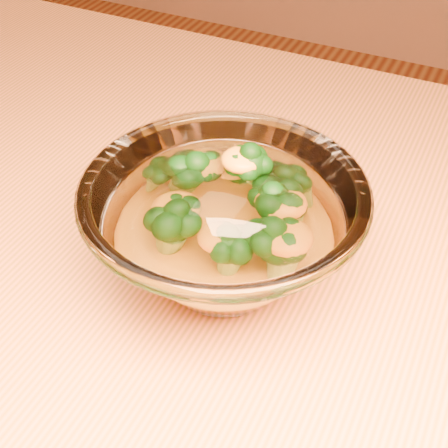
# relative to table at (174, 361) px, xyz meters

# --- Properties ---
(table) EXTENTS (1.20, 0.80, 0.75)m
(table) POSITION_rel_table_xyz_m (0.00, 0.00, 0.00)
(table) COLOR #D86E40
(table) RESTS_ON ground
(glass_bowl) EXTENTS (0.20, 0.20, 0.09)m
(glass_bowl) POSITION_rel_table_xyz_m (0.04, 0.03, 0.15)
(glass_bowl) COLOR white
(glass_bowl) RESTS_ON table
(cheese_sauce) EXTENTS (0.11, 0.11, 0.03)m
(cheese_sauce) POSITION_rel_table_xyz_m (0.04, 0.03, 0.13)
(cheese_sauce) COLOR orange
(cheese_sauce) RESTS_ON glass_bowl
(broccoli_heap) EXTENTS (0.13, 0.11, 0.07)m
(broccoli_heap) POSITION_rel_table_xyz_m (0.04, 0.04, 0.16)
(broccoli_heap) COLOR black
(broccoli_heap) RESTS_ON cheese_sauce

